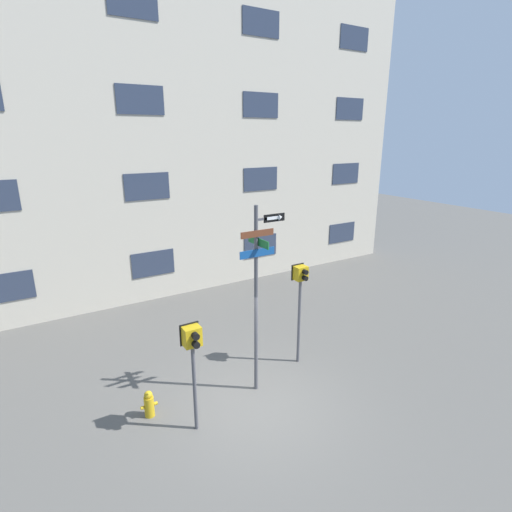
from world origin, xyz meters
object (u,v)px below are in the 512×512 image
(pedestrian_signal_right, at_px, (300,287))
(fire_hydrant, at_px, (149,404))
(street_sign_pole, at_px, (258,285))
(pedestrian_signal_left, at_px, (193,348))

(pedestrian_signal_right, distance_m, fire_hydrant, 4.68)
(street_sign_pole, xyz_separation_m, pedestrian_signal_left, (-1.90, -0.55, -0.81))
(street_sign_pole, xyz_separation_m, pedestrian_signal_right, (1.61, 0.47, -0.54))
(pedestrian_signal_right, xyz_separation_m, fire_hydrant, (-4.26, -0.08, -1.93))
(street_sign_pole, bearing_deg, pedestrian_signal_left, -163.95)
(pedestrian_signal_left, relative_size, pedestrian_signal_right, 0.86)
(pedestrian_signal_left, bearing_deg, street_sign_pole, 16.05)
(street_sign_pole, bearing_deg, fire_hydrant, 171.55)
(fire_hydrant, bearing_deg, street_sign_pole, -8.45)
(street_sign_pole, height_order, pedestrian_signal_right, street_sign_pole)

